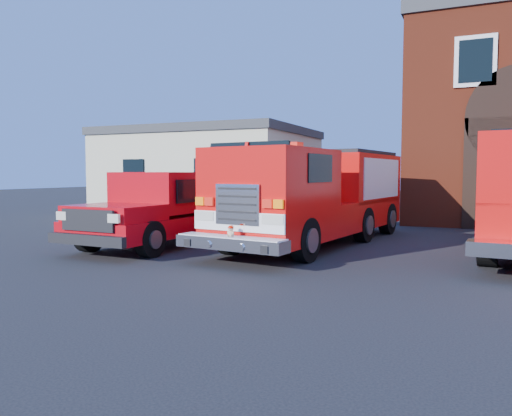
% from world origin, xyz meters
% --- Properties ---
extents(ground, '(100.00, 100.00, 0.00)m').
position_xyz_m(ground, '(0.00, 0.00, 0.00)').
color(ground, black).
rests_on(ground, ground).
extents(side_building, '(10.20, 8.20, 4.35)m').
position_xyz_m(side_building, '(-9.00, 13.00, 2.20)').
color(side_building, beige).
rests_on(side_building, ground).
extents(fire_engine, '(3.62, 9.15, 2.74)m').
position_xyz_m(fire_engine, '(0.05, 3.15, 1.42)').
color(fire_engine, black).
rests_on(fire_engine, ground).
extents(pickup_truck, '(2.50, 6.35, 2.05)m').
position_xyz_m(pickup_truck, '(-3.83, 1.21, 0.97)').
color(pickup_truck, black).
rests_on(pickup_truck, ground).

